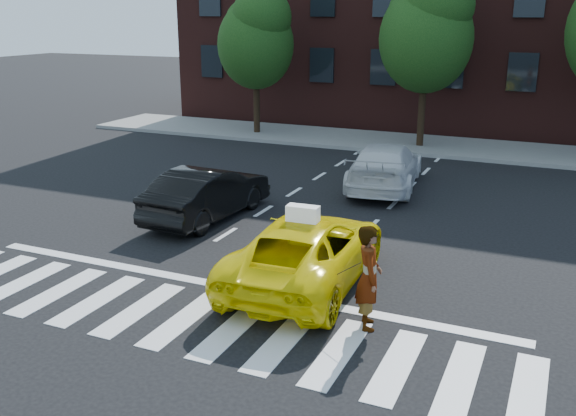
{
  "coord_description": "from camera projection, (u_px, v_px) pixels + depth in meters",
  "views": [
    {
      "loc": [
        6.09,
        -9.01,
        5.44
      ],
      "look_at": [
        0.36,
        3.9,
        1.1
      ],
      "focal_mm": 40.0,
      "sensor_mm": 36.0,
      "label": 1
    }
  ],
  "objects": [
    {
      "name": "woman",
      "position": [
        369.0,
        277.0,
        11.29
      ],
      "size": [
        0.69,
        0.82,
        1.92
      ],
      "primitive_type": "imported",
      "rotation": [
        0.0,
        0.0,
        1.97
      ],
      "color": "#999999",
      "rests_on": "ground"
    },
    {
      "name": "taxi",
      "position": [
        306.0,
        250.0,
        13.27
      ],
      "size": [
        2.57,
        5.16,
        1.4
      ],
      "primitive_type": "imported",
      "rotation": [
        0.0,
        0.0,
        3.19
      ],
      "color": "yellow",
      "rests_on": "ground"
    },
    {
      "name": "taxi_sign",
      "position": [
        303.0,
        213.0,
        12.84
      ],
      "size": [
        0.66,
        0.31,
        0.32
      ],
      "primitive_type": "cube",
      "rotation": [
        0.0,
        0.0,
        3.19
      ],
      "color": "white",
      "rests_on": "taxi"
    },
    {
      "name": "ground",
      "position": [
        184.0,
        319.0,
        11.84
      ],
      "size": [
        120.0,
        120.0,
        0.0
      ],
      "primitive_type": "plane",
      "color": "black",
      "rests_on": "ground"
    },
    {
      "name": "crosswalk",
      "position": [
        184.0,
        319.0,
        11.83
      ],
      "size": [
        13.0,
        2.4,
        0.01
      ],
      "primitive_type": "cube",
      "color": "silver",
      "rests_on": "ground"
    },
    {
      "name": "tree_mid",
      "position": [
        428.0,
        27.0,
        25.05
      ],
      "size": [
        3.69,
        3.69,
        7.1
      ],
      "color": "black",
      "rests_on": "ground"
    },
    {
      "name": "tree_left",
      "position": [
        256.0,
        35.0,
        28.08
      ],
      "size": [
        3.39,
        3.38,
        6.5
      ],
      "color": "black",
      "rests_on": "ground"
    },
    {
      "name": "stop_line",
      "position": [
        227.0,
        286.0,
        13.23
      ],
      "size": [
        12.0,
        0.3,
        0.01
      ],
      "primitive_type": "cube",
      "color": "silver",
      "rests_on": "ground"
    },
    {
      "name": "black_sedan",
      "position": [
        207.0,
        193.0,
        17.43
      ],
      "size": [
        1.77,
        4.42,
        1.43
      ],
      "primitive_type": "imported",
      "rotation": [
        0.0,
        0.0,
        3.08
      ],
      "color": "black",
      "rests_on": "ground"
    },
    {
      "name": "sidewalk_far",
      "position": [
        410.0,
        144.0,
        27.1
      ],
      "size": [
        30.0,
        4.0,
        0.15
      ],
      "primitive_type": "cube",
      "color": "slate",
      "rests_on": "ground"
    },
    {
      "name": "dog",
      "position": [
        286.0,
        304.0,
        12.05
      ],
      "size": [
        0.51,
        0.29,
        0.29
      ],
      "rotation": [
        0.0,
        0.0,
        -0.29
      ],
      "color": "#906849",
      "rests_on": "ground"
    },
    {
      "name": "white_suv",
      "position": [
        385.0,
        166.0,
        20.46
      ],
      "size": [
        2.68,
        5.22,
        1.45
      ],
      "primitive_type": "imported",
      "rotation": [
        0.0,
        0.0,
        3.28
      ],
      "color": "silver",
      "rests_on": "ground"
    }
  ]
}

